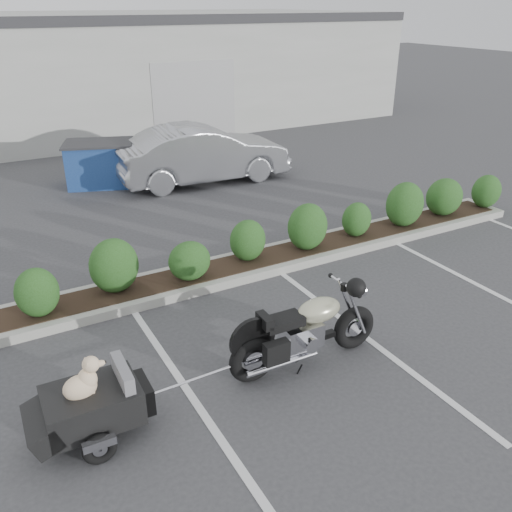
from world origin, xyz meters
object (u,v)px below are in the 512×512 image
pet_trailer (91,404)px  sedan (203,154)px  dumpster (100,163)px  motorcycle (307,331)px

pet_trailer → sedan: sedan is taller
sedan → dumpster: bearing=70.9°
pet_trailer → dumpster: dumpster is taller
sedan → dumpster: size_ratio=2.24×
sedan → dumpster: sedan is taller
pet_trailer → dumpster: bearing=76.1°
motorcycle → sedan: size_ratio=0.49×
motorcycle → dumpster: bearing=93.4°
pet_trailer → motorcycle: bearing=0.9°
sedan → dumpster: 2.66m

